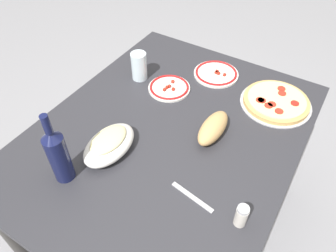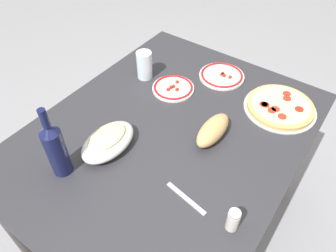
% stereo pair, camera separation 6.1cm
% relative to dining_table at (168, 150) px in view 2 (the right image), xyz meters
% --- Properties ---
extents(ground_plane, '(8.00, 8.00, 0.00)m').
position_rel_dining_table_xyz_m(ground_plane, '(0.00, 0.00, -0.64)').
color(ground_plane, gray).
rests_on(ground_plane, ground).
extents(dining_table, '(1.27, 1.00, 0.75)m').
position_rel_dining_table_xyz_m(dining_table, '(0.00, 0.00, 0.00)').
color(dining_table, '#2D2D33').
rests_on(dining_table, ground).
extents(pepperoni_pizza, '(0.31, 0.31, 0.03)m').
position_rel_dining_table_xyz_m(pepperoni_pizza, '(0.39, -0.32, 0.13)').
color(pepperoni_pizza, '#B7B7BC').
rests_on(pepperoni_pizza, dining_table).
extents(baked_pasta_dish, '(0.24, 0.15, 0.08)m').
position_rel_dining_table_xyz_m(baked_pasta_dish, '(-0.20, 0.13, 0.16)').
color(baked_pasta_dish, white).
rests_on(baked_pasta_dish, dining_table).
extents(wine_bottle, '(0.07, 0.07, 0.30)m').
position_rel_dining_table_xyz_m(wine_bottle, '(-0.38, 0.20, 0.24)').
color(wine_bottle, '#141942').
rests_on(wine_bottle, dining_table).
extents(water_glass, '(0.07, 0.07, 0.14)m').
position_rel_dining_table_xyz_m(water_glass, '(0.23, 0.30, 0.18)').
color(water_glass, silver).
rests_on(water_glass, dining_table).
extents(side_plate_near, '(0.20, 0.20, 0.02)m').
position_rel_dining_table_xyz_m(side_plate_near, '(0.23, 0.14, 0.13)').
color(side_plate_near, white).
rests_on(side_plate_near, dining_table).
extents(side_plate_far, '(0.22, 0.22, 0.02)m').
position_rel_dining_table_xyz_m(side_plate_far, '(0.45, -0.00, 0.13)').
color(side_plate_far, white).
rests_on(side_plate_far, dining_table).
extents(bread_loaf, '(0.20, 0.09, 0.08)m').
position_rel_dining_table_xyz_m(bread_loaf, '(0.08, -0.16, 0.16)').
color(bread_loaf, tan).
rests_on(bread_loaf, dining_table).
extents(spice_shaker, '(0.04, 0.04, 0.09)m').
position_rel_dining_table_xyz_m(spice_shaker, '(-0.22, -0.40, 0.16)').
color(spice_shaker, silver).
rests_on(spice_shaker, dining_table).
extents(fork_left, '(0.04, 0.17, 0.00)m').
position_rel_dining_table_xyz_m(fork_left, '(-0.22, -0.23, 0.12)').
color(fork_left, '#B7B7BC').
rests_on(fork_left, dining_table).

